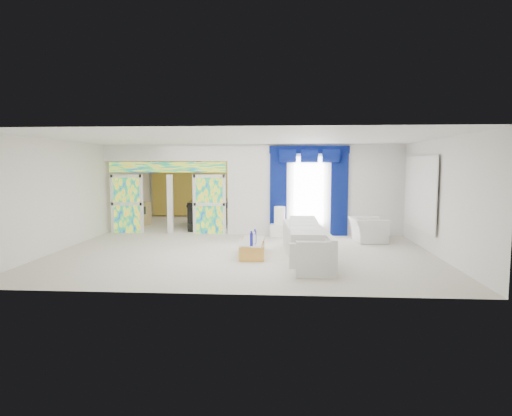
# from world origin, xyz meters

# --- Properties ---
(floor) EXTENTS (12.00, 12.00, 0.00)m
(floor) POSITION_xyz_m (0.00, 0.00, 0.00)
(floor) COLOR #B7AF9E
(floor) RESTS_ON ground
(dividing_wall) EXTENTS (5.70, 0.18, 3.00)m
(dividing_wall) POSITION_xyz_m (2.15, 1.00, 1.50)
(dividing_wall) COLOR white
(dividing_wall) RESTS_ON ground
(dividing_header) EXTENTS (4.30, 0.18, 0.55)m
(dividing_header) POSITION_xyz_m (-2.85, 1.00, 2.73)
(dividing_header) COLOR white
(dividing_header) RESTS_ON dividing_wall
(stained_panel_left) EXTENTS (0.95, 0.04, 2.00)m
(stained_panel_left) POSITION_xyz_m (-4.28, 1.00, 1.00)
(stained_panel_left) COLOR #994C3F
(stained_panel_left) RESTS_ON ground
(stained_panel_right) EXTENTS (0.95, 0.04, 2.00)m
(stained_panel_right) POSITION_xyz_m (-1.42, 1.00, 1.00)
(stained_panel_right) COLOR #994C3F
(stained_panel_right) RESTS_ON ground
(stained_transom) EXTENTS (4.00, 0.05, 0.35)m
(stained_transom) POSITION_xyz_m (-2.85, 1.00, 2.25)
(stained_transom) COLOR #994C3F
(stained_transom) RESTS_ON dividing_header
(window_pane) EXTENTS (1.00, 0.02, 2.30)m
(window_pane) POSITION_xyz_m (1.90, 0.90, 1.45)
(window_pane) COLOR white
(window_pane) RESTS_ON dividing_wall
(blue_drape_left) EXTENTS (0.55, 0.10, 2.80)m
(blue_drape_left) POSITION_xyz_m (0.90, 0.87, 1.40)
(blue_drape_left) COLOR #07034A
(blue_drape_left) RESTS_ON ground
(blue_drape_right) EXTENTS (0.55, 0.10, 2.80)m
(blue_drape_right) POSITION_xyz_m (2.90, 0.87, 1.40)
(blue_drape_right) COLOR #07034A
(blue_drape_right) RESTS_ON ground
(blue_pelmet) EXTENTS (2.60, 0.12, 0.25)m
(blue_pelmet) POSITION_xyz_m (1.90, 0.87, 2.82)
(blue_pelmet) COLOR #07034A
(blue_pelmet) RESTS_ON dividing_wall
(wall_mirror) EXTENTS (0.04, 2.70, 1.90)m
(wall_mirror) POSITION_xyz_m (4.94, -1.00, 1.55)
(wall_mirror) COLOR white
(wall_mirror) RESTS_ON ground
(gold_curtains) EXTENTS (9.70, 0.12, 2.90)m
(gold_curtains) POSITION_xyz_m (0.00, 5.90, 1.50)
(gold_curtains) COLOR gold
(gold_curtains) RESTS_ON ground
(white_sofa) EXTENTS (1.14, 4.00, 0.75)m
(white_sofa) POSITION_xyz_m (1.64, -2.80, 0.38)
(white_sofa) COLOR white
(white_sofa) RESTS_ON ground
(coffee_table) EXTENTS (0.68, 1.69, 0.37)m
(coffee_table) POSITION_xyz_m (0.29, -2.50, 0.18)
(coffee_table) COLOR gold
(coffee_table) RESTS_ON ground
(console_table) EXTENTS (1.22, 0.43, 0.40)m
(console_table) POSITION_xyz_m (1.25, 0.53, 0.20)
(console_table) COLOR white
(console_table) RESTS_ON ground
(table_lamp) EXTENTS (0.36, 0.36, 0.58)m
(table_lamp) POSITION_xyz_m (0.95, 0.53, 0.69)
(table_lamp) COLOR white
(table_lamp) RESTS_ON console_table
(armchair) EXTENTS (1.08, 1.21, 0.73)m
(armchair) POSITION_xyz_m (3.64, -0.26, 0.36)
(armchair) COLOR white
(armchair) RESTS_ON ground
(grand_piano) EXTENTS (1.63, 2.03, 0.95)m
(grand_piano) POSITION_xyz_m (-1.82, 3.08, 0.48)
(grand_piano) COLOR black
(grand_piano) RESTS_ON ground
(piano_bench) EXTENTS (0.93, 0.44, 0.30)m
(piano_bench) POSITION_xyz_m (-1.82, 1.48, 0.15)
(piano_bench) COLOR black
(piano_bench) RESTS_ON ground
(tv_console) EXTENTS (0.63, 0.58, 0.88)m
(tv_console) POSITION_xyz_m (-4.45, 3.07, 0.44)
(tv_console) COLOR tan
(tv_console) RESTS_ON ground
(chandelier) EXTENTS (0.60, 0.60, 0.60)m
(chandelier) POSITION_xyz_m (-2.30, 3.40, 2.65)
(chandelier) COLOR gold
(chandelier) RESTS_ON ceiling
(decanters) EXTENTS (0.13, 0.70, 0.22)m
(decanters) POSITION_xyz_m (0.30, -2.28, 0.46)
(decanters) COLOR white
(decanters) RESTS_ON coffee_table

